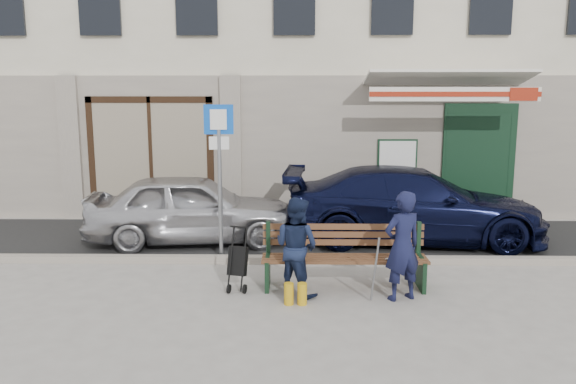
{
  "coord_description": "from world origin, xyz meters",
  "views": [
    {
      "loc": [
        0.05,
        -7.58,
        2.83
      ],
      "look_at": [
        -0.08,
        1.6,
        1.2
      ],
      "focal_mm": 35.0,
      "sensor_mm": 36.0,
      "label": 1
    }
  ],
  "objects_px": {
    "car_silver": "(192,208)",
    "stroller": "(238,262)",
    "parking_sign": "(219,157)",
    "car_navy": "(413,205)",
    "bench": "(341,258)",
    "man": "(402,246)",
    "woman": "(296,246)"
  },
  "relations": [
    {
      "from": "car_silver",
      "to": "stroller",
      "type": "height_order",
      "value": "car_silver"
    },
    {
      "from": "parking_sign",
      "to": "car_navy",
      "type": "bearing_deg",
      "value": 15.44
    },
    {
      "from": "bench",
      "to": "man",
      "type": "bearing_deg",
      "value": -29.33
    },
    {
      "from": "man",
      "to": "woman",
      "type": "relative_size",
      "value": 1.09
    },
    {
      "from": "car_navy",
      "to": "woman",
      "type": "bearing_deg",
      "value": 146.99
    },
    {
      "from": "bench",
      "to": "stroller",
      "type": "relative_size",
      "value": 2.62
    },
    {
      "from": "woman",
      "to": "car_navy",
      "type": "bearing_deg",
      "value": -90.89
    },
    {
      "from": "car_silver",
      "to": "car_navy",
      "type": "bearing_deg",
      "value": -94.03
    },
    {
      "from": "parking_sign",
      "to": "man",
      "type": "distance_m",
      "value": 3.47
    },
    {
      "from": "car_silver",
      "to": "woman",
      "type": "bearing_deg",
      "value": -150.88
    },
    {
      "from": "car_silver",
      "to": "man",
      "type": "xyz_separation_m",
      "value": [
        3.43,
        -2.97,
        0.1
      ]
    },
    {
      "from": "car_navy",
      "to": "man",
      "type": "bearing_deg",
      "value": 169.94
    },
    {
      "from": "parking_sign",
      "to": "bench",
      "type": "bearing_deg",
      "value": -40.34
    },
    {
      "from": "car_silver",
      "to": "man",
      "type": "bearing_deg",
      "value": -137.02
    },
    {
      "from": "car_navy",
      "to": "parking_sign",
      "type": "bearing_deg",
      "value": 113.6
    },
    {
      "from": "car_silver",
      "to": "parking_sign",
      "type": "xyz_separation_m",
      "value": [
        0.69,
        -1.09,
        1.1
      ]
    },
    {
      "from": "man",
      "to": "woman",
      "type": "distance_m",
      "value": 1.46
    },
    {
      "from": "car_navy",
      "to": "stroller",
      "type": "relative_size",
      "value": 5.37
    },
    {
      "from": "woman",
      "to": "stroller",
      "type": "xyz_separation_m",
      "value": [
        -0.85,
        0.2,
        -0.3
      ]
    },
    {
      "from": "parking_sign",
      "to": "stroller",
      "type": "xyz_separation_m",
      "value": [
        0.44,
        -1.5,
        -1.36
      ]
    },
    {
      "from": "man",
      "to": "stroller",
      "type": "xyz_separation_m",
      "value": [
        -2.3,
        0.37,
        -0.36
      ]
    },
    {
      "from": "stroller",
      "to": "man",
      "type": "bearing_deg",
      "value": 6.43
    },
    {
      "from": "stroller",
      "to": "car_navy",
      "type": "bearing_deg",
      "value": 57.33
    },
    {
      "from": "man",
      "to": "woman",
      "type": "height_order",
      "value": "man"
    },
    {
      "from": "bench",
      "to": "woman",
      "type": "distance_m",
      "value": 0.75
    },
    {
      "from": "car_silver",
      "to": "stroller",
      "type": "xyz_separation_m",
      "value": [
        1.13,
        -2.6,
        -0.26
      ]
    },
    {
      "from": "car_navy",
      "to": "car_silver",
      "type": "bearing_deg",
      "value": 96.22
    },
    {
      "from": "parking_sign",
      "to": "woman",
      "type": "bearing_deg",
      "value": -56.97
    },
    {
      "from": "car_silver",
      "to": "stroller",
      "type": "bearing_deg",
      "value": -162.61
    },
    {
      "from": "bench",
      "to": "man",
      "type": "relative_size",
      "value": 1.57
    },
    {
      "from": "woman",
      "to": "stroller",
      "type": "distance_m",
      "value": 0.92
    },
    {
      "from": "parking_sign",
      "to": "bench",
      "type": "xyz_separation_m",
      "value": [
        1.95,
        -1.43,
        -1.31
      ]
    }
  ]
}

